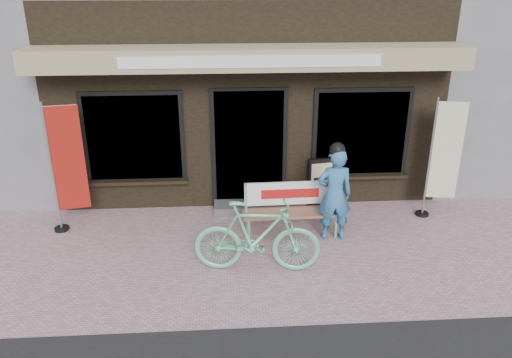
{
  "coord_description": "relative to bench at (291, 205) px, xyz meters",
  "views": [
    {
      "loc": [
        -0.43,
        -6.4,
        3.96
      ],
      "look_at": [
        0.04,
        0.7,
        1.05
      ],
      "focal_mm": 35.0,
      "sensor_mm": 36.0,
      "label": 1
    }
  ],
  "objects": [
    {
      "name": "menu_stand",
      "position": [
        0.68,
        1.01,
        -0.03
      ],
      "size": [
        0.47,
        0.17,
        0.92
      ],
      "rotation": [
        0.0,
        0.0,
        0.16
      ],
      "color": "black",
      "rests_on": "ground"
    },
    {
      "name": "bicycle",
      "position": [
        -0.63,
        -1.11,
        0.04
      ],
      "size": [
        1.86,
        0.7,
        1.09
      ],
      "primitive_type": "imported",
      "rotation": [
        0.0,
        0.0,
        1.47
      ],
      "color": "#62BF97",
      "rests_on": "ground"
    },
    {
      "name": "storefront",
      "position": [
        -0.62,
        4.07,
        2.49
      ],
      "size": [
        7.0,
        6.77,
        6.0
      ],
      "color": "black",
      "rests_on": "ground"
    },
    {
      "name": "person",
      "position": [
        0.65,
        -0.23,
        0.3
      ],
      "size": [
        0.56,
        0.37,
        1.63
      ],
      "rotation": [
        0.0,
        0.0,
        0.0
      ],
      "color": "teal",
      "rests_on": "ground"
    },
    {
      "name": "nobori_cream",
      "position": [
        2.64,
        0.44,
        0.6
      ],
      "size": [
        0.63,
        0.27,
        2.13
      ],
      "rotation": [
        0.0,
        0.0,
        -0.17
      ],
      "color": "gray",
      "rests_on": "ground"
    },
    {
      "name": "ground",
      "position": [
        -0.62,
        -0.89,
        -0.5
      ],
      "size": [
        70.0,
        70.0,
        0.0
      ],
      "primitive_type": "plane",
      "color": "#B78C98",
      "rests_on": "ground"
    },
    {
      "name": "nobori_red",
      "position": [
        -3.6,
        0.37,
        0.63
      ],
      "size": [
        0.65,
        0.28,
        2.19
      ],
      "rotation": [
        0.0,
        0.0,
        0.2
      ],
      "color": "gray",
      "rests_on": "ground"
    },
    {
      "name": "bench",
      "position": [
        0.0,
        0.0,
        0.0
      ],
      "size": [
        1.59,
        0.45,
        0.86
      ],
      "rotation": [
        0.0,
        0.0,
        0.03
      ],
      "color": "#62BF97",
      "rests_on": "ground"
    }
  ]
}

